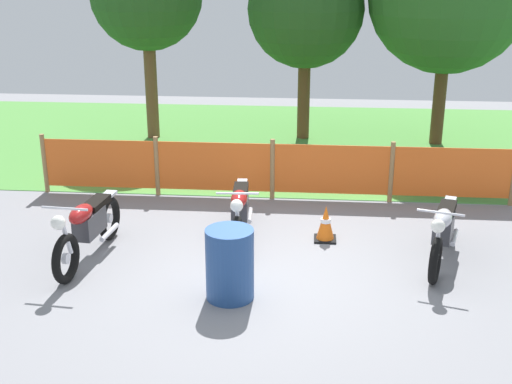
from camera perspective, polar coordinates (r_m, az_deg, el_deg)
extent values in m
cube|color=gray|center=(8.60, 0.17, -7.15)|extent=(24.00, 24.00, 0.02)
cube|color=#4C8C3D|center=(15.01, 2.37, 4.48)|extent=(24.00, 7.81, 0.01)
cylinder|color=#997547|center=(12.03, -17.99, 2.40)|extent=(0.08, 0.08, 1.05)
cylinder|color=#997547|center=(11.41, -8.66, 2.24)|extent=(0.08, 0.08, 1.05)
cylinder|color=#997547|center=(11.12, 1.44, 2.01)|extent=(0.08, 0.08, 1.05)
cylinder|color=#997547|center=(11.18, 11.75, 1.71)|extent=(0.08, 0.08, 1.05)
cube|color=orange|center=(11.68, -13.46, 2.43)|extent=(1.92, 0.02, 0.85)
cube|color=orange|center=(11.21, -3.68, 2.23)|extent=(1.92, 0.02, 0.85)
cube|color=orange|center=(11.10, 6.61, 1.96)|extent=(1.92, 0.02, 0.85)
cube|color=orange|center=(11.34, 16.79, 1.63)|extent=(1.92, 0.02, 0.85)
cylinder|color=brown|center=(15.29, -9.14, 9.05)|extent=(0.28, 0.28, 2.37)
cylinder|color=brown|center=(15.13, 4.19, 8.44)|extent=(0.28, 0.28, 2.01)
sphere|color=#23511E|center=(14.90, 4.38, 15.66)|extent=(2.58, 2.58, 2.58)
cylinder|color=brown|center=(15.12, 15.74, 7.94)|extent=(0.28, 0.28, 2.09)
torus|color=black|center=(8.57, -16.28, -5.61)|extent=(0.17, 0.65, 0.65)
cylinder|color=silver|center=(8.57, -16.28, -5.61)|extent=(0.07, 0.15, 0.14)
torus|color=black|center=(9.74, -12.70, -2.25)|extent=(0.17, 0.65, 0.65)
cylinder|color=silver|center=(9.74, -12.70, -2.25)|extent=(0.07, 0.15, 0.14)
cube|color=#38383D|center=(9.12, -14.34, -2.65)|extent=(0.30, 0.62, 0.32)
ellipsoid|color=maroon|center=(8.85, -15.06, -1.86)|extent=(0.29, 0.54, 0.22)
cube|color=black|center=(9.27, -13.81, -0.98)|extent=(0.27, 0.58, 0.10)
cube|color=silver|center=(9.62, -12.86, -0.29)|extent=(0.19, 0.38, 0.04)
cylinder|color=silver|center=(8.50, -16.29, -3.65)|extent=(0.08, 0.24, 0.57)
sphere|color=white|center=(8.29, -16.92, -2.59)|extent=(0.20, 0.20, 0.18)
cylinder|color=silver|center=(8.41, -16.38, -1.39)|extent=(0.61, 0.09, 0.03)
cylinder|color=silver|center=(9.41, -12.69, -3.44)|extent=(0.12, 0.56, 0.07)
torus|color=black|center=(8.51, 15.40, -5.79)|extent=(0.28, 0.62, 0.62)
cylinder|color=silver|center=(8.51, 15.40, -5.79)|extent=(0.09, 0.15, 0.14)
torus|color=black|center=(9.76, 16.40, -2.64)|extent=(0.28, 0.62, 0.62)
cylinder|color=silver|center=(9.76, 16.40, -2.64)|extent=(0.09, 0.15, 0.14)
cube|color=#38383D|center=(9.11, 16.07, -2.99)|extent=(0.39, 0.62, 0.31)
ellipsoid|color=#B7B7C1|center=(8.83, 16.03, -2.22)|extent=(0.37, 0.55, 0.21)
cube|color=black|center=(9.27, 16.35, -1.41)|extent=(0.36, 0.58, 0.10)
cube|color=silver|center=(9.64, 16.59, -0.77)|extent=(0.25, 0.38, 0.04)
cylinder|color=silver|center=(8.45, 15.61, -3.92)|extent=(0.12, 0.23, 0.55)
sphere|color=white|center=(8.23, 15.62, -2.89)|extent=(0.22, 0.22, 0.17)
cylinder|color=silver|center=(8.37, 15.85, -1.75)|extent=(0.56, 0.20, 0.03)
cylinder|color=silver|center=(9.46, 16.96, -3.80)|extent=(0.22, 0.53, 0.07)
torus|color=black|center=(8.88, -1.64, -4.01)|extent=(0.14, 0.62, 0.61)
cylinder|color=silver|center=(8.88, -1.64, -4.01)|extent=(0.07, 0.14, 0.13)
torus|color=black|center=(10.13, -1.22, -1.03)|extent=(0.14, 0.62, 0.61)
cylinder|color=silver|center=(10.13, -1.22, -1.03)|extent=(0.07, 0.14, 0.13)
cube|color=#38383D|center=(9.49, -1.41, -1.34)|extent=(0.26, 0.59, 0.31)
ellipsoid|color=maroon|center=(9.21, -1.49, -0.59)|extent=(0.26, 0.51, 0.21)
cube|color=black|center=(9.65, -1.34, 0.17)|extent=(0.24, 0.55, 0.10)
cube|color=silver|center=(10.02, -1.23, 0.78)|extent=(0.17, 0.35, 0.04)
cylinder|color=silver|center=(8.83, -1.64, -2.20)|extent=(0.07, 0.23, 0.55)
sphere|color=white|center=(8.61, -1.71, -1.21)|extent=(0.18, 0.18, 0.17)
cylinder|color=silver|center=(8.75, -1.64, -0.12)|extent=(0.58, 0.06, 0.03)
cylinder|color=silver|center=(9.83, -0.53, -2.04)|extent=(0.10, 0.53, 0.07)
cube|color=black|center=(9.63, 6.05, -4.09)|extent=(0.32, 0.32, 0.03)
cone|color=orange|center=(9.53, 6.11, -2.63)|extent=(0.26, 0.26, 0.50)
cylinder|color=white|center=(9.52, 6.11, -2.49)|extent=(0.15, 0.15, 0.06)
cylinder|color=navy|center=(7.82, -2.30, -6.31)|extent=(0.58, 0.58, 0.88)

